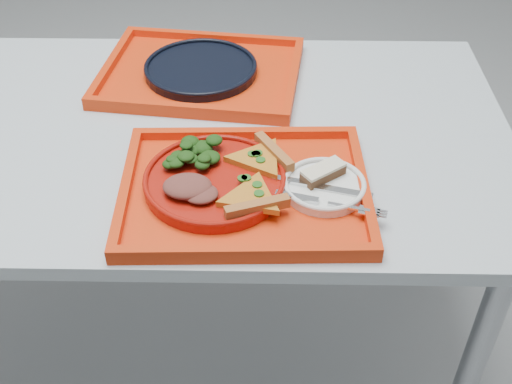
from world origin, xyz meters
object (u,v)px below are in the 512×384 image
dinner_plate (215,182)px  dessert_bar (323,172)px  tray_far (201,75)px  navy_plate (201,70)px  tray_main (245,192)px

dinner_plate → dessert_bar: (0.20, 0.01, 0.02)m
tray_far → navy_plate: (0.00, 0.00, 0.01)m
navy_plate → dessert_bar: (0.26, -0.40, 0.02)m
tray_main → tray_far: (-0.11, 0.42, 0.00)m
tray_main → navy_plate: navy_plate is taller
tray_main → tray_far: bearing=103.6°
tray_main → dinner_plate: bearing=168.0°
dinner_plate → dessert_bar: 0.20m
dinner_plate → dessert_bar: dessert_bar is taller
tray_main → navy_plate: 0.44m
navy_plate → dessert_bar: bearing=-57.1°
dessert_bar → dinner_plate: bearing=146.4°
dinner_plate → tray_main: bearing=-10.3°
tray_main → dessert_bar: size_ratio=5.15×
tray_main → navy_plate: bearing=103.6°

